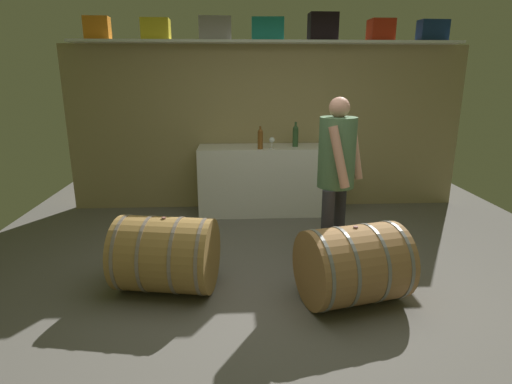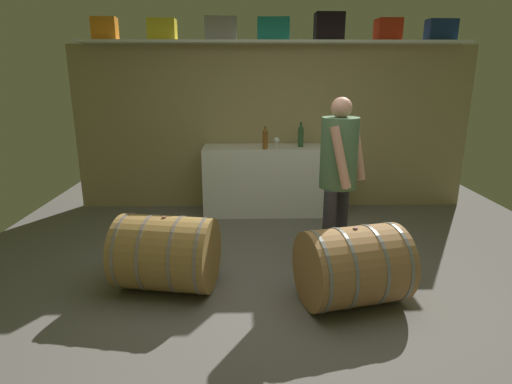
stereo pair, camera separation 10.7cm
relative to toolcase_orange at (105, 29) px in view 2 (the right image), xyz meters
The scene contains 17 objects.
ground_plane 3.60m from the toolcase_orange, 39.58° to the right, with size 6.51×8.24×0.02m, color #645F5A.
back_wall_panel 2.45m from the toolcase_orange, ahead, with size 5.31×0.10×2.17m, color #9D8B5D.
high_shelf_board 2.11m from the toolcase_orange, ahead, with size 4.89×0.40×0.03m, color silver.
toolcase_orange is the anchor object (origin of this frame).
toolcase_yellow 0.71m from the toolcase_orange, ahead, with size 0.34×0.25×0.25m, color yellow.
toolcase_grey 1.43m from the toolcase_orange, ahead, with size 0.39×0.30×0.27m, color gray.
toolcase_teal 2.09m from the toolcase_orange, ahead, with size 0.39×0.30×0.27m, color teal.
toolcase_black 2.79m from the toolcase_orange, ahead, with size 0.35×0.24×0.33m, color black.
toolcase_red 3.53m from the toolcase_orange, ahead, with size 0.29×0.28×0.26m, color red.
toolcase_navy 4.20m from the toolcase_orange, ahead, with size 0.36×0.19×0.26m, color navy.
work_cabinet 2.83m from the toolcase_orange, ahead, with size 1.81×0.55×0.90m, color white.
wine_bottle_green 2.78m from the toolcase_orange, ahead, with size 0.07×0.07×0.32m.
wine_bottle_amber 2.40m from the toolcase_orange, 10.36° to the right, with size 0.07×0.07×0.28m.
wine_glass 2.54m from the toolcase_orange, ahead, with size 0.07×0.07×0.14m.
wine_barrel_near 3.20m from the toolcase_orange, 64.77° to the right, with size 0.91×0.77×0.66m.
wine_barrel_far 4.15m from the toolcase_orange, 44.25° to the right, with size 0.92×0.81×0.65m.
winemaker_pouring 3.45m from the toolcase_orange, 34.96° to the right, with size 0.46×0.50×1.61m.
Camera 2 is at (-0.35, -3.20, 1.80)m, focal length 29.40 mm.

